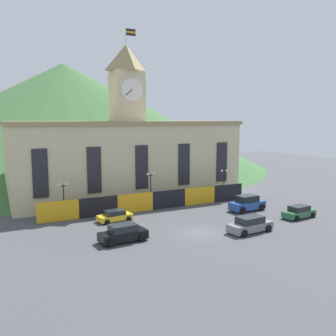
# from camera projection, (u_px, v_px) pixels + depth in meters

# --- Properties ---
(ground_plane) EXTENTS (160.00, 160.00, 0.00)m
(ground_plane) POSITION_uv_depth(u_px,v_px,m) (199.00, 233.00, 41.09)
(ground_plane) COLOR #424247
(civic_building) EXTENTS (35.95, 11.77, 26.17)m
(civic_building) POSITION_uv_depth(u_px,v_px,m) (128.00, 156.00, 59.08)
(civic_building) COLOR beige
(civic_building) RESTS_ON ground
(banner_fence) EXTENTS (30.70, 0.12, 2.52)m
(banner_fence) POSITION_uv_depth(u_px,v_px,m) (153.00, 201.00, 51.56)
(banner_fence) COLOR gold
(banner_fence) RESTS_ON ground
(hillside_backdrop) EXTENTS (103.71, 103.71, 26.81)m
(hillside_backdrop) POSITION_uv_depth(u_px,v_px,m) (65.00, 116.00, 97.69)
(hillside_backdrop) COLOR #386033
(hillside_backdrop) RESTS_ON ground
(street_lamp_far_left) EXTENTS (1.26, 0.36, 4.47)m
(street_lamp_far_left) POSITION_uv_depth(u_px,v_px,m) (63.00, 192.00, 47.05)
(street_lamp_far_left) COLOR black
(street_lamp_far_left) RESTS_ON ground
(street_lamp_center) EXTENTS (1.26, 0.36, 4.99)m
(street_lamp_center) POSITION_uv_depth(u_px,v_px,m) (151.00, 182.00, 52.54)
(street_lamp_center) COLOR black
(street_lamp_center) RESTS_ON ground
(street_lamp_right) EXTENTS (1.26, 0.36, 4.67)m
(street_lamp_right) POSITION_uv_depth(u_px,v_px,m) (224.00, 177.00, 58.33)
(street_lamp_right) COLOR black
(street_lamp_right) RESTS_ON ground
(car_blue_van) EXTENTS (5.20, 2.59, 2.10)m
(car_blue_van) POSITION_uv_depth(u_px,v_px,m) (247.00, 204.00, 51.22)
(car_blue_van) COLOR #284C99
(car_blue_van) RESTS_ON ground
(car_yellow_coupe) EXTENTS (4.36, 2.46, 1.35)m
(car_yellow_coupe) POSITION_uv_depth(u_px,v_px,m) (115.00, 216.00, 45.93)
(car_yellow_coupe) COLOR yellow
(car_yellow_coupe) RESTS_ON ground
(car_black_suv) EXTENTS (5.00, 2.59, 1.80)m
(car_black_suv) POSITION_uv_depth(u_px,v_px,m) (123.00, 234.00, 38.15)
(car_black_suv) COLOR black
(car_black_suv) RESTS_ON ground
(car_green_wagon) EXTENTS (4.75, 2.48, 1.55)m
(car_green_wagon) POSITION_uv_depth(u_px,v_px,m) (299.00, 212.00, 47.49)
(car_green_wagon) COLOR #2D663D
(car_green_wagon) RESTS_ON ground
(car_gray_pickup) EXTENTS (5.44, 2.70, 1.75)m
(car_gray_pickup) POSITION_uv_depth(u_px,v_px,m) (250.00, 225.00, 41.44)
(car_gray_pickup) COLOR slate
(car_gray_pickup) RESTS_ON ground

